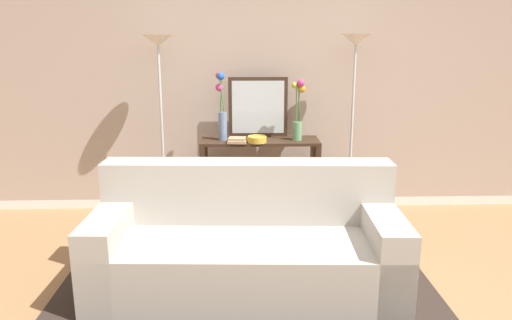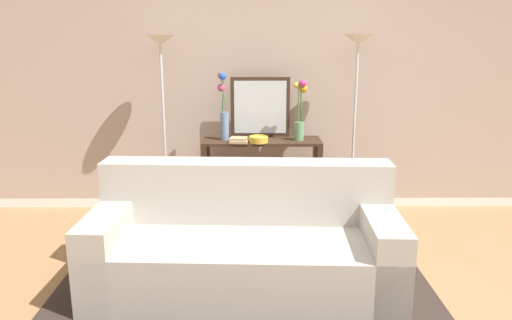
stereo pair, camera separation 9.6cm
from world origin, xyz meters
name	(u,v)px [view 1 (the left image)]	position (x,y,z in m)	size (l,w,h in m)	color
back_wall	(270,61)	(0.00, 2.35, 1.53)	(12.00, 0.15, 3.07)	white
area_rug	(247,296)	(-0.27, 0.39, 0.01)	(2.72, 1.77, 0.01)	#332823
couch	(247,246)	(-0.27, 0.55, 0.31)	(2.18, 0.98, 0.88)	#ADA89E
console_table	(260,165)	(-0.12, 1.94, 0.55)	(1.14, 0.39, 0.81)	#382619
floor_lamp_left	(159,77)	(-1.06, 1.90, 1.41)	(0.28, 0.28, 1.79)	silver
floor_lamp_right	(354,76)	(0.76, 1.90, 1.42)	(0.28, 0.28, 1.80)	silver
wall_mirror	(258,107)	(-0.14, 2.10, 1.10)	(0.58, 0.02, 0.59)	#382619
vase_tall_flowers	(222,109)	(-0.49, 1.94, 1.10)	(0.10, 0.12, 0.65)	#6B84AD
vase_short_flowers	(298,113)	(0.24, 1.91, 1.07)	(0.13, 0.11, 0.58)	#669E6B
fruit_bowl	(257,139)	(-0.15, 1.82, 0.84)	(0.18, 0.18, 0.06)	gold
book_stack	(237,140)	(-0.34, 1.81, 0.83)	(0.19, 0.17, 0.05)	tan
book_row_under_console	(229,213)	(-0.43, 1.94, 0.06)	(0.31, 0.17, 0.13)	slate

